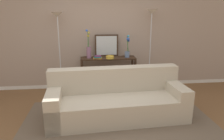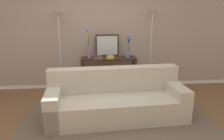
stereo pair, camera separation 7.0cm
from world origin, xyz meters
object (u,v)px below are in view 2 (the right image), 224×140
(floor_lamp_left, at_px, (59,30))
(floor_lamp_right, at_px, (152,28))
(wall_mirror, at_px, (107,45))
(book_row_under_console, at_px, (95,88))
(book_stack, at_px, (98,57))
(vase_short_flowers, at_px, (128,49))
(fruit_bowl, at_px, (110,57))
(console_table, at_px, (109,68))
(couch, at_px, (116,101))
(vase_tall_flowers, at_px, (89,49))

(floor_lamp_left, distance_m, floor_lamp_right, 2.14)
(wall_mirror, height_order, book_row_under_console, wall_mirror)
(floor_lamp_left, xyz_separation_m, book_stack, (0.87, -0.10, -0.61))
(vase_short_flowers, bearing_deg, fruit_bowl, -166.26)
(book_stack, bearing_deg, console_table, 23.37)
(book_row_under_console, bearing_deg, couch, -74.85)
(vase_tall_flowers, distance_m, book_row_under_console, 0.98)
(vase_tall_flowers, bearing_deg, couch, -70.67)
(couch, bearing_deg, vase_tall_flowers, 109.33)
(couch, relative_size, vase_short_flowers, 4.66)
(vase_short_flowers, xyz_separation_m, book_row_under_console, (-0.80, 0.02, -0.96))
(console_table, xyz_separation_m, vase_short_flowers, (0.46, -0.02, 0.44))
(vase_tall_flowers, relative_size, book_row_under_console, 1.75)
(console_table, relative_size, fruit_bowl, 6.73)
(book_row_under_console, bearing_deg, vase_short_flowers, -1.27)
(book_stack, relative_size, book_row_under_console, 0.56)
(vase_tall_flowers, bearing_deg, fruit_bowl, -13.71)
(fruit_bowl, distance_m, book_row_under_console, 0.90)
(couch, xyz_separation_m, console_table, (-0.03, 1.39, 0.26))
(console_table, distance_m, vase_tall_flowers, 0.65)
(wall_mirror, bearing_deg, vase_short_flowers, -20.28)
(book_row_under_console, bearing_deg, book_stack, -49.53)
(wall_mirror, xyz_separation_m, book_stack, (-0.23, -0.27, -0.23))
(vase_tall_flowers, xyz_separation_m, fruit_bowl, (0.49, -0.12, -0.17))
(floor_lamp_right, relative_size, vase_short_flowers, 3.64)
(wall_mirror, xyz_separation_m, vase_tall_flowers, (-0.43, -0.16, -0.06))
(console_table, relative_size, floor_lamp_left, 0.69)
(fruit_bowl, bearing_deg, wall_mirror, 101.06)
(fruit_bowl, relative_size, book_stack, 0.91)
(console_table, bearing_deg, vase_tall_flowers, -179.58)
(couch, xyz_separation_m, vase_short_flowers, (0.43, 1.37, 0.70))
(fruit_bowl, bearing_deg, vase_short_flowers, 13.74)
(floor_lamp_right, bearing_deg, vase_short_flowers, -179.46)
(vase_tall_flowers, distance_m, book_stack, 0.29)
(console_table, height_order, vase_tall_flowers, vase_tall_flowers)
(couch, relative_size, wall_mirror, 4.40)
(wall_mirror, bearing_deg, fruit_bowl, -78.94)
(wall_mirror, bearing_deg, couch, -88.01)
(floor_lamp_left, height_order, fruit_bowl, floor_lamp_left)
(couch, height_order, floor_lamp_right, floor_lamp_right)
(floor_lamp_right, xyz_separation_m, wall_mirror, (-1.04, 0.17, -0.43))
(book_row_under_console, bearing_deg, floor_lamp_right, -0.53)
(book_stack, height_order, book_row_under_console, book_stack)
(wall_mirror, bearing_deg, vase_tall_flowers, -159.26)
(fruit_bowl, bearing_deg, couch, -90.06)
(floor_lamp_left, bearing_deg, wall_mirror, 8.94)
(couch, distance_m, vase_tall_flowers, 1.63)
(floor_lamp_left, bearing_deg, vase_short_flowers, -0.19)
(floor_lamp_left, xyz_separation_m, vase_short_flowers, (1.58, -0.01, -0.46))
(book_row_under_console, bearing_deg, wall_mirror, 26.45)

